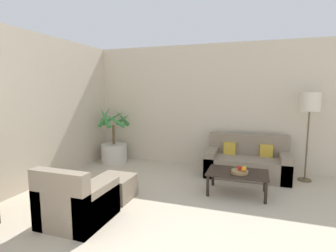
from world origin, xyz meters
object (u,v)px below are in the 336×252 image
floor_lamp (310,105)px  ottoman (115,187)px  sofa_loveseat (247,163)px  fruit_bowl (240,172)px  coffee_table (237,174)px  armchair (77,203)px  orange_fruit (244,169)px  apple_green (245,167)px  apple_red (239,168)px  potted_palm (114,147)px

floor_lamp → ottoman: (-2.99, -1.89, -1.25)m
sofa_loveseat → fruit_bowl: 1.10m
coffee_table → ottoman: (-1.82, -0.82, -0.15)m
coffee_table → armchair: (-1.89, -1.64, -0.07)m
ottoman → floor_lamp: bearing=32.4°
sofa_loveseat → floor_lamp: bearing=3.7°
coffee_table → orange_fruit: (0.10, -0.12, 0.14)m
apple_green → ottoman: apple_green is taller
apple_red → ottoman: apple_red is taller
coffee_table → armchair: size_ratio=1.19×
ottoman → potted_palm: bearing=120.8°
fruit_bowl → floor_lamp: bearing=45.6°
apple_green → armchair: bearing=-141.1°
sofa_loveseat → armchair: size_ratio=1.95×
coffee_table → armchair: 2.51m
ottoman → fruit_bowl: bearing=21.7°
fruit_bowl → apple_red: apple_red is taller
sofa_loveseat → fruit_bowl: sofa_loveseat is taller
sofa_loveseat → ottoman: 2.66m
potted_palm → floor_lamp: 4.22m
floor_lamp → orange_fruit: 1.87m
potted_palm → sofa_loveseat: bearing=-0.3°
coffee_table → apple_red: (0.03, -0.07, 0.14)m
sofa_loveseat → floor_lamp: 1.57m
potted_palm → sofa_loveseat: (3.02, -0.02, -0.11)m
armchair → fruit_bowl: bearing=39.0°
potted_palm → coffee_table: 3.09m
sofa_loveseat → apple_green: size_ratio=22.87×
sofa_loveseat → potted_palm: bearing=179.7°
armchair → apple_red: bearing=39.2°
orange_fruit → armchair: armchair is taller
potted_palm → orange_fruit: bearing=-20.8°
apple_red → armchair: bearing=-140.8°
floor_lamp → apple_red: floor_lamp is taller
sofa_loveseat → fruit_bowl: bearing=-93.8°
potted_palm → ottoman: 2.15m
floor_lamp → armchair: 4.26m
armchair → apple_green: bearing=38.9°
apple_green → fruit_bowl: bearing=-143.3°
coffee_table → apple_green: (0.11, -0.02, 0.14)m
apple_red → ottoman: (-1.85, -0.74, -0.29)m
orange_fruit → coffee_table: bearing=130.6°
sofa_loveseat → coffee_table: size_ratio=1.64×
apple_red → apple_green: 0.10m
sofa_loveseat → apple_red: (-0.08, -1.08, 0.20)m
sofa_loveseat → coffee_table: bearing=-96.3°
sofa_loveseat → apple_green: sofa_loveseat is taller
potted_palm → orange_fruit: (3.02, -1.15, 0.09)m
fruit_bowl → apple_red: size_ratio=3.84×
coffee_table → orange_fruit: size_ratio=11.92×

